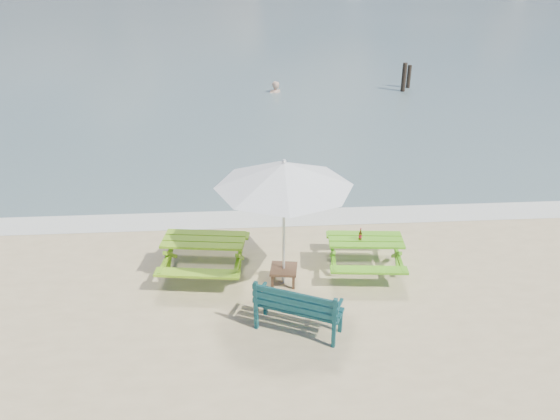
{
  "coord_description": "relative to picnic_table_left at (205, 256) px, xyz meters",
  "views": [
    {
      "loc": [
        -0.8,
        -6.82,
        5.82
      ],
      "look_at": [
        -0.13,
        3.0,
        1.0
      ],
      "focal_mm": 35.0,
      "sensor_mm": 36.0,
      "label": 1
    }
  ],
  "objects": [
    {
      "name": "patio_umbrella",
      "position": [
        1.5,
        -0.48,
        1.86
      ],
      "size": [
        2.82,
        2.82,
        2.44
      ],
      "color": "silver",
      "rests_on": "ground"
    },
    {
      "name": "picnic_table_right",
      "position": [
        3.12,
        -0.1,
        -0.03
      ],
      "size": [
        1.57,
        1.72,
        0.68
      ],
      "color": "#55A619",
      "rests_on": "ground"
    },
    {
      "name": "side_table",
      "position": [
        1.5,
        -0.48,
        -0.19
      ],
      "size": [
        0.56,
        0.56,
        0.32
      ],
      "color": "brown",
      "rests_on": "ground"
    },
    {
      "name": "picnic_table_left",
      "position": [
        0.0,
        0.0,
        0.0
      ],
      "size": [
        1.77,
        1.93,
        0.75
      ],
      "color": "#73A819",
      "rests_on": "ground"
    },
    {
      "name": "mooring_pilings",
      "position": [
        7.97,
        14.32,
        0.11
      ],
      "size": [
        0.59,
        0.79,
        1.42
      ],
      "color": "black",
      "rests_on": "ground"
    },
    {
      "name": "foam_strip",
      "position": [
        1.63,
        2.22,
        -0.35
      ],
      "size": [
        22.0,
        0.9,
        0.01
      ],
      "primitive_type": "cube",
      "color": "silver",
      "rests_on": "ground"
    },
    {
      "name": "swimmer",
      "position": [
        2.22,
        14.3,
        -0.79
      ],
      "size": [
        0.77,
        0.63,
        1.81
      ],
      "color": "tan",
      "rests_on": "ground"
    },
    {
      "name": "park_bench",
      "position": [
        1.64,
        -1.91,
        -0.09
      ],
      "size": [
        1.5,
        1.02,
        0.88
      ],
      "color": "#0F3D41",
      "rests_on": "ground"
    },
    {
      "name": "beer_bottle",
      "position": [
        3.0,
        -0.13,
        0.41
      ],
      "size": [
        0.06,
        0.06,
        0.24
      ],
      "color": "#905615",
      "rests_on": "picnic_table_right"
    }
  ]
}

